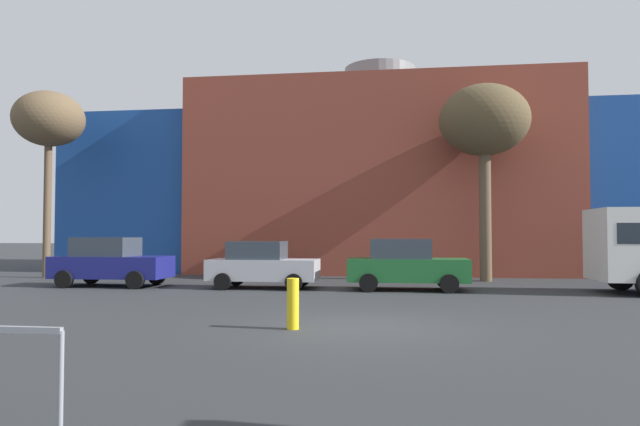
{
  "coord_description": "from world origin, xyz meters",
  "views": [
    {
      "loc": [
        0.69,
        -11.68,
        1.89
      ],
      "look_at": [
        -1.98,
        8.14,
        2.65
      ],
      "focal_mm": 31.67,
      "sensor_mm": 36.0,
      "label": 1
    }
  ],
  "objects": [
    {
      "name": "parked_car_0",
      "position": [
        -9.64,
        7.74,
        0.88
      ],
      "size": [
        4.11,
        2.02,
        1.78
      ],
      "color": "navy",
      "rests_on": "ground_plane"
    },
    {
      "name": "bare_tree_0",
      "position": [
        -14.48,
        11.21,
        6.89
      ],
      "size": [
        3.03,
        3.03,
        8.21
      ],
      "color": "brown",
      "rests_on": "ground_plane"
    },
    {
      "name": "parked_car_2",
      "position": [
        1.02,
        7.74,
        0.87
      ],
      "size": [
        4.02,
        1.97,
        1.74
      ],
      "color": "#1E662D",
      "rests_on": "ground_plane"
    },
    {
      "name": "building_backdrop",
      "position": [
        -0.17,
        20.33,
        4.47
      ],
      "size": [
        31.93,
        13.35,
        11.33
      ],
      "color": "brown",
      "rests_on": "ground_plane"
    },
    {
      "name": "bollard_yellow_0",
      "position": [
        -1.36,
        -0.53,
        0.51
      ],
      "size": [
        0.24,
        0.24,
        1.01
      ],
      "primitive_type": "cylinder",
      "color": "yellow",
      "rests_on": "ground_plane"
    },
    {
      "name": "bare_tree_1",
      "position": [
        4.29,
        11.85,
        6.44
      ],
      "size": [
        3.64,
        3.64,
        8.01
      ],
      "color": "brown",
      "rests_on": "ground_plane"
    },
    {
      "name": "parked_car_1",
      "position": [
        -3.99,
        7.74,
        0.82
      ],
      "size": [
        3.81,
        1.87,
        1.65
      ],
      "color": "silver",
      "rests_on": "ground_plane"
    },
    {
      "name": "ground_plane",
      "position": [
        0.0,
        0.0,
        0.0
      ],
      "size": [
        200.0,
        200.0,
        0.0
      ],
      "primitive_type": "plane",
      "color": "#2D3033"
    }
  ]
}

